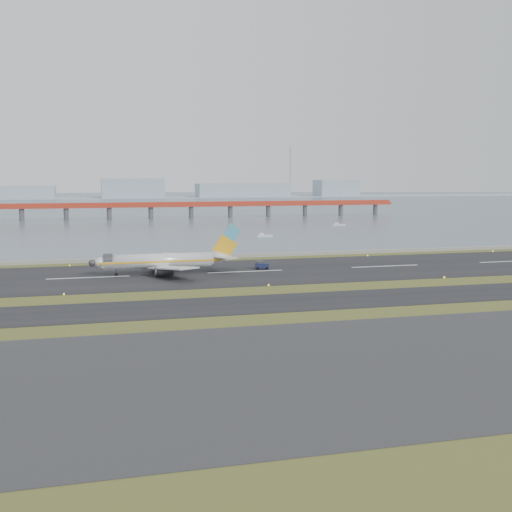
# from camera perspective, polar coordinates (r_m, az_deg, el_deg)

# --- Properties ---
(ground) EXTENTS (1000.00, 1000.00, 0.00)m
(ground) POSITION_cam_1_polar(r_m,az_deg,el_deg) (139.79, 1.96, -3.19)
(ground) COLOR #3F491A
(ground) RESTS_ON ground
(apron_strip) EXTENTS (1000.00, 50.00, 0.10)m
(apron_strip) POSITION_cam_1_polar(r_m,az_deg,el_deg) (89.81, 12.15, -9.19)
(apron_strip) COLOR #2F2F32
(apron_strip) RESTS_ON ground
(taxiway_strip) EXTENTS (1000.00, 18.00, 0.10)m
(taxiway_strip) POSITION_cam_1_polar(r_m,az_deg,el_deg) (128.53, 3.49, -4.10)
(taxiway_strip) COLOR black
(taxiway_strip) RESTS_ON ground
(runway_strip) EXTENTS (1000.00, 45.00, 0.10)m
(runway_strip) POSITION_cam_1_polar(r_m,az_deg,el_deg) (168.37, -0.95, -1.41)
(runway_strip) COLOR black
(runway_strip) RESTS_ON ground
(seawall) EXTENTS (1000.00, 2.50, 1.00)m
(seawall) POSITION_cam_1_polar(r_m,az_deg,el_deg) (197.31, -3.01, -0.02)
(seawall) COLOR gray
(seawall) RESTS_ON ground
(bay_water) EXTENTS (1400.00, 800.00, 1.30)m
(bay_water) POSITION_cam_1_polar(r_m,az_deg,el_deg) (593.63, -10.83, 4.59)
(bay_water) COLOR #4A576B
(bay_water) RESTS_ON ground
(red_pier) EXTENTS (260.00, 5.00, 10.20)m
(red_pier) POSITION_cam_1_polar(r_m,az_deg,el_deg) (386.78, -5.79, 4.46)
(red_pier) COLOR #AB301D
(red_pier) RESTS_ON ground
(far_shoreline) EXTENTS (1400.00, 80.00, 60.50)m
(far_shoreline) POSITION_cam_1_polar(r_m,az_deg,el_deg) (753.90, -10.63, 5.57)
(far_shoreline) COLOR #95A6B0
(far_shoreline) RESTS_ON ground
(airliner) EXTENTS (38.52, 32.89, 12.80)m
(airliner) POSITION_cam_1_polar(r_m,az_deg,el_deg) (165.70, -8.02, -0.42)
(airliner) COLOR silver
(airliner) RESTS_ON ground
(pushback_tug) EXTENTS (3.89, 2.64, 2.31)m
(pushback_tug) POSITION_cam_1_polar(r_m,az_deg,el_deg) (172.67, 0.50, -0.83)
(pushback_tug) COLOR #151C3A
(pushback_tug) RESTS_ON ground
(workboat_near) EXTENTS (6.59, 2.89, 1.55)m
(workboat_near) POSITION_cam_1_polar(r_m,az_deg,el_deg) (265.29, 0.74, 1.82)
(workboat_near) COLOR silver
(workboat_near) RESTS_ON ground
(workboat_far) EXTENTS (6.85, 4.44, 1.59)m
(workboat_far) POSITION_cam_1_polar(r_m,az_deg,el_deg) (327.56, 7.39, 2.78)
(workboat_far) COLOR silver
(workboat_far) RESTS_ON ground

